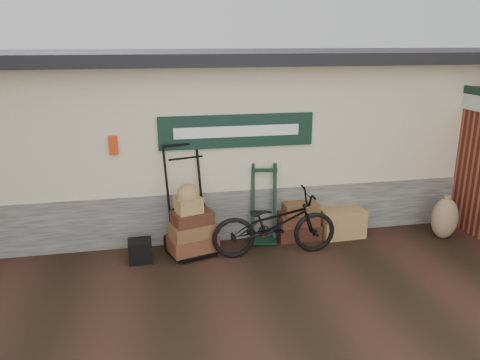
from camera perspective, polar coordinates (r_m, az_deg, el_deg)
name	(u,v)px	position (r m, az deg, el deg)	size (l,w,h in m)	color
ground	(267,262)	(7.58, 3.35, -9.96)	(80.00, 80.00, 0.00)	black
station_building	(235,131)	(9.61, -0.65, 6.03)	(14.40, 4.10, 3.20)	#4C4C47
porter_trolley	(187,199)	(7.67, -6.48, -2.31)	(0.91, 0.69, 1.83)	black
green_barrow	(264,204)	(8.10, 2.95, -2.88)	(0.49, 0.42, 1.37)	black
suitcase_stack	(298,220)	(8.38, 7.10, -4.86)	(0.76, 0.48, 0.67)	#391C12
wicker_hamper	(341,222)	(8.64, 12.24, -5.07)	(0.77, 0.50, 0.50)	olive
black_trunk	(140,251)	(7.68, -12.08, -8.45)	(0.37, 0.31, 0.37)	black
bicycle	(275,220)	(7.62, 4.25, -4.93)	(2.05, 0.72, 1.19)	black
burlap_sack_left	(445,218)	(9.05, 23.68, -4.30)	(0.47, 0.39, 0.75)	#856647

